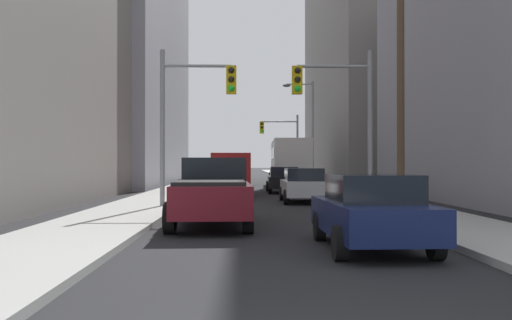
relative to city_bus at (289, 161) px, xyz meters
The scene contains 16 objects.
sidewalk_left 13.72m from the city_bus, 122.90° to the left, with size 2.96×160.00×0.15m, color #9E9E99.
sidewalk_right 11.77m from the city_bus, 79.07° to the left, with size 2.96×160.00×0.15m, color #9E9E99.
city_bus is the anchor object (origin of this frame).
pickup_truck_maroon 27.16m from the city_bus, 99.16° to the right, with size 2.20×5.46×1.90m.
cargo_van_red 12.54m from the city_bus, 109.53° to the right, with size 2.20×5.29×2.26m.
sedan_navy 31.33m from the city_bus, 91.63° to the right, with size 1.95×4.25×1.52m.
sedan_silver 17.63m from the city_bus, 92.60° to the right, with size 1.95×4.20×1.52m.
sedan_black 9.26m from the city_bus, 96.73° to the right, with size 1.95×4.25×1.52m.
sedan_green 4.50m from the city_bus, behind, with size 1.95×4.26×1.52m.
traffic_signal_near_left 22.07m from the city_bus, 104.01° to the right, with size 2.86×0.44×6.00m.
traffic_signal_near_right 21.42m from the city_bus, 89.84° to the right, with size 3.04×0.44×6.00m.
traffic_signal_far_right 7.65m from the city_bus, 90.90° to the left, with size 3.42×0.44×6.00m.
utility_pole_right 21.75m from the city_bus, 83.30° to the right, with size 2.20×0.28×10.79m.
street_lamp_right 3.91m from the city_bus, 68.17° to the right, with size 2.19×0.32×7.50m.
building_left_mid_office 19.96m from the city_bus, 161.18° to the left, with size 15.89×27.59×19.52m, color #93939E.
building_right_mid_block 22.23m from the city_bus, 43.98° to the left, with size 16.74×28.56×31.82m, color gray.
Camera 1 is at (-0.89, -4.13, 1.75)m, focal length 40.01 mm.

